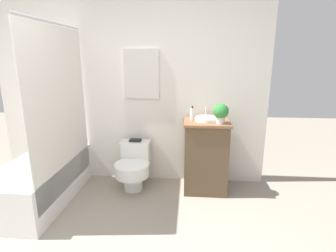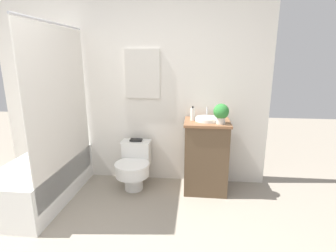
% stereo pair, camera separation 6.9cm
% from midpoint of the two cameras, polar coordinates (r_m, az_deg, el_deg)
% --- Properties ---
extents(wall_back, '(3.53, 0.07, 2.50)m').
position_cam_midpoint_polar(wall_back, '(3.47, -8.83, 8.23)').
color(wall_back, silver).
rests_on(wall_back, ground_plane).
extents(shower_area, '(0.68, 1.37, 1.98)m').
position_cam_midpoint_polar(shower_area, '(3.44, -26.28, -10.05)').
color(shower_area, white).
rests_on(shower_area, ground_plane).
extents(toilet, '(0.43, 0.57, 0.58)m').
position_cam_midpoint_polar(toilet, '(3.39, -8.09, -8.58)').
color(toilet, white).
rests_on(toilet, ground_plane).
extents(vanity, '(0.54, 0.48, 0.90)m').
position_cam_midpoint_polar(vanity, '(3.30, 7.56, -6.44)').
color(vanity, brown).
rests_on(vanity, ground_plane).
extents(sink, '(0.30, 0.33, 0.13)m').
position_cam_midpoint_polar(sink, '(3.19, 7.82, 1.57)').
color(sink, white).
rests_on(sink, vanity).
extents(soap_bottle, '(0.05, 0.05, 0.17)m').
position_cam_midpoint_polar(soap_bottle, '(3.18, 4.64, 2.62)').
color(soap_bottle, silver).
rests_on(soap_bottle, vanity).
extents(potted_plant, '(0.18, 0.18, 0.23)m').
position_cam_midpoint_polar(potted_plant, '(3.04, 10.79, 2.95)').
color(potted_plant, beige).
rests_on(potted_plant, vanity).
extents(book_on_tank, '(0.15, 0.09, 0.02)m').
position_cam_midpoint_polar(book_on_tank, '(3.44, -7.69, -3.10)').
color(book_on_tank, black).
rests_on(book_on_tank, toilet).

